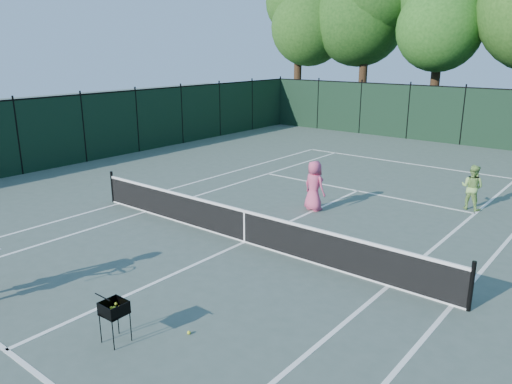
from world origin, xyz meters
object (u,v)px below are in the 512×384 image
Objects in this scene: player_green at (472,187)px; ball_hopper at (114,309)px; player_pink at (314,186)px; loose_ball_midcourt at (189,333)px.

player_green is 12.07m from ball_hopper.
loose_ball_midcourt is (2.16, -7.58, -0.77)m from player_pink.
ball_hopper reaches higher than loose_ball_midcourt.
loose_ball_midcourt is at bearing 45.62° from ball_hopper.
player_green is at bearing 74.00° from ball_hopper.
player_green is at bearing -128.29° from player_pink.
loose_ball_midcourt is (-1.73, -10.83, -0.69)m from player_green.
player_green is 1.86× the size of ball_hopper.
player_pink is at bearing 46.34° from player_green.
player_pink is 7.92m from loose_ball_midcourt.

